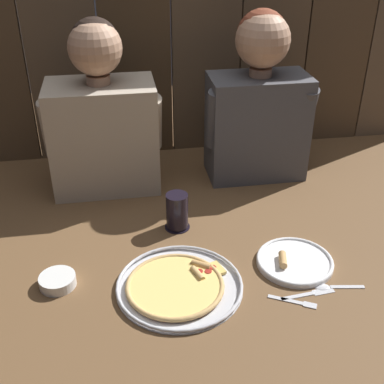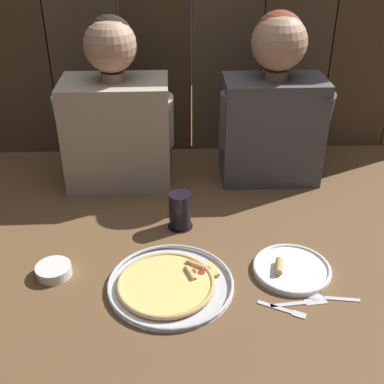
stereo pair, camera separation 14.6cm
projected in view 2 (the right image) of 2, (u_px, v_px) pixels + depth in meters
name	position (u px, v px, depth m)	size (l,w,h in m)	color
ground_plane	(203.00, 261.00, 1.47)	(3.20, 3.20, 0.00)	brown
pizza_tray	(169.00, 284.00, 1.37)	(0.35, 0.35, 0.03)	silver
dinner_plate	(291.00, 269.00, 1.42)	(0.23, 0.23, 0.03)	white
drinking_glass	(180.00, 211.00, 1.59)	(0.08, 0.08, 0.12)	black
dipping_bowl	(54.00, 270.00, 1.41)	(0.10, 0.10, 0.03)	white
table_fork	(284.00, 310.00, 1.29)	(0.12, 0.07, 0.01)	silver
table_knife	(299.00, 303.00, 1.31)	(0.16, 0.03, 0.01)	silver
table_spoon	(324.00, 297.00, 1.33)	(0.14, 0.04, 0.01)	silver
diner_left	(116.00, 114.00, 1.76)	(0.41, 0.23, 0.60)	#B2A38E
diner_right	(274.00, 105.00, 1.77)	(0.40, 0.21, 0.61)	#4C4C51
wooden_backdrop_wall	(192.00, 13.00, 1.86)	(2.19, 0.03, 1.11)	brown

